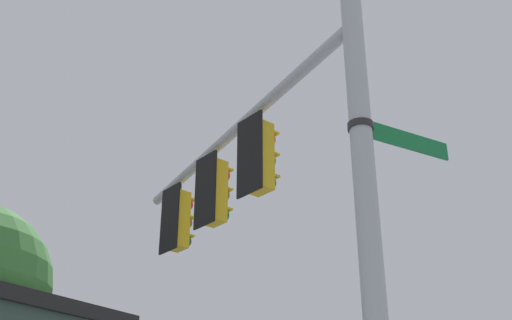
% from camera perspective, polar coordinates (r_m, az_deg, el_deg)
% --- Properties ---
extents(signal_pole, '(0.26, 0.26, 7.29)m').
position_cam_1_polar(signal_pole, '(6.94, 9.83, -8.12)').
color(signal_pole, '#ADB2B7').
rests_on(signal_pole, ground).
extents(mast_arm, '(6.29, 1.37, 0.17)m').
position_cam_1_polar(mast_arm, '(10.56, -2.11, 2.27)').
color(mast_arm, '#ADB2B7').
extents(traffic_light_nearest_pole, '(0.54, 0.49, 1.31)m').
position_cam_1_polar(traffic_light_nearest_pole, '(9.53, 0.33, 0.23)').
color(traffic_light_nearest_pole, black).
extents(traffic_light_mid_inner, '(0.54, 0.49, 1.31)m').
position_cam_1_polar(traffic_light_mid_inner, '(10.71, -3.56, -2.79)').
color(traffic_light_mid_inner, black).
extents(traffic_light_mid_outer, '(0.54, 0.49, 1.31)m').
position_cam_1_polar(traffic_light_mid_outer, '(11.95, -6.67, -5.19)').
color(traffic_light_mid_outer, black).
extents(street_name_sign, '(0.41, 1.43, 0.22)m').
position_cam_1_polar(street_name_sign, '(7.75, 11.24, 2.14)').
color(street_name_sign, '#147238').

